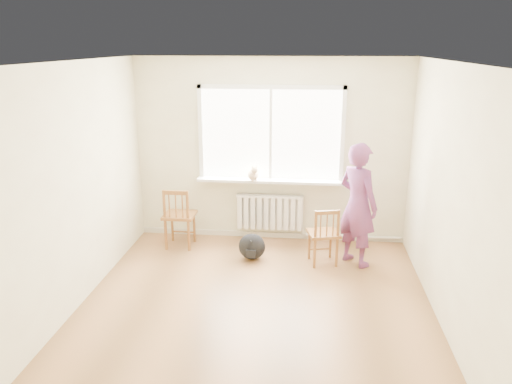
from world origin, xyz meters
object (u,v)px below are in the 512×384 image
(chair_right, at_px, (324,236))
(cat, at_px, (253,174))
(person, at_px, (358,205))
(backpack, at_px, (252,247))
(chair_left, at_px, (179,218))

(chair_right, height_order, cat, cat)
(person, xyz_separation_m, backpack, (-1.40, -0.03, -0.65))
(chair_left, height_order, person, person)
(cat, xyz_separation_m, backpack, (0.05, -0.65, -0.87))
(cat, bearing_deg, chair_right, -50.58)
(chair_left, xyz_separation_m, cat, (1.05, 0.34, 0.60))
(chair_left, distance_m, chair_right, 2.11)
(chair_right, xyz_separation_m, cat, (-1.03, 0.71, 0.65))
(chair_left, relative_size, backpack, 2.44)
(chair_right, bearing_deg, person, 177.38)
(chair_right, bearing_deg, backpack, -17.21)
(chair_left, relative_size, person, 0.54)
(chair_left, xyz_separation_m, backpack, (1.10, -0.32, -0.27))
(backpack, bearing_deg, chair_left, 164.02)
(chair_right, xyz_separation_m, backpack, (-0.98, 0.06, -0.22))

